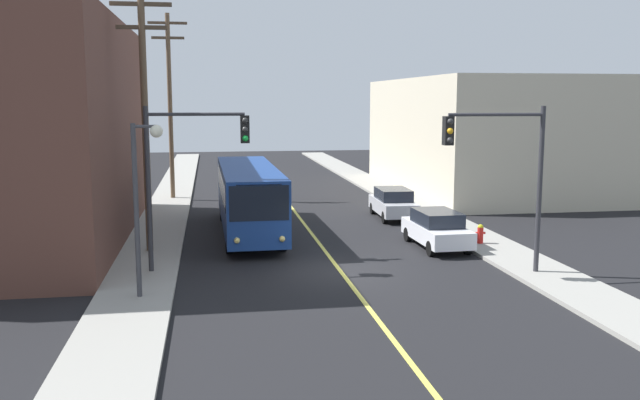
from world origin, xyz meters
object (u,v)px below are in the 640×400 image
at_px(parked_car_silver, 393,203).
at_px(traffic_signal_right_corner, 501,159).
at_px(city_bus, 249,196).
at_px(utility_pole_mid, 170,99).
at_px(fire_hydrant, 480,233).
at_px(traffic_signal_left_corner, 191,157).
at_px(parked_car_white, 437,229).
at_px(street_lamp_left, 143,185).
at_px(utility_pole_near, 145,110).

height_order(parked_car_silver, traffic_signal_right_corner, traffic_signal_right_corner).
bearing_deg(city_bus, utility_pole_mid, 109.76).
bearing_deg(parked_car_silver, city_bus, -160.62).
bearing_deg(fire_hydrant, traffic_signal_left_corner, -167.83).
bearing_deg(utility_pole_mid, parked_car_white, -53.54).
height_order(parked_car_silver, street_lamp_left, street_lamp_left).
bearing_deg(street_lamp_left, city_bus, 69.93).
height_order(parked_car_silver, utility_pole_mid, utility_pole_mid).
distance_m(parked_car_white, utility_pole_near, 13.23).
xyz_separation_m(city_bus, parked_car_white, (7.84, -4.62, -0.98)).
bearing_deg(utility_pole_mid, fire_hydrant, -49.49).
bearing_deg(street_lamp_left, fire_hydrant, 23.31).
distance_m(utility_pole_mid, traffic_signal_right_corner, 24.85).
height_order(city_bus, parked_car_silver, city_bus).
relative_size(traffic_signal_left_corner, street_lamp_left, 1.09).
relative_size(utility_pole_mid, fire_hydrant, 13.70).
distance_m(utility_pole_mid, street_lamp_left, 22.43).
xyz_separation_m(city_bus, traffic_signal_left_corner, (-2.46, -7.36, 2.49)).
relative_size(city_bus, traffic_signal_right_corner, 2.03).
bearing_deg(traffic_signal_right_corner, street_lamp_left, -175.66).
relative_size(traffic_signal_left_corner, traffic_signal_right_corner, 1.00).
relative_size(utility_pole_near, fire_hydrant, 12.57).
distance_m(city_bus, utility_pole_near, 7.10).
bearing_deg(traffic_signal_right_corner, utility_pole_near, 155.24).
height_order(parked_car_silver, traffic_signal_left_corner, traffic_signal_left_corner).
distance_m(utility_pole_mid, fire_hydrant, 22.32).
distance_m(city_bus, traffic_signal_right_corner, 13.03).
bearing_deg(traffic_signal_left_corner, utility_pole_mid, 95.20).
distance_m(traffic_signal_right_corner, street_lamp_left, 12.29).
height_order(utility_pole_near, utility_pole_mid, utility_pole_mid).
bearing_deg(parked_car_silver, utility_pole_near, -151.70).
distance_m(parked_car_white, street_lamp_left, 13.47).
xyz_separation_m(utility_pole_mid, traffic_signal_right_corner, (12.55, -21.34, -2.13)).
bearing_deg(fire_hydrant, utility_pole_near, 176.38).
xyz_separation_m(traffic_signal_left_corner, traffic_signal_right_corner, (10.82, -2.32, 0.00)).
relative_size(street_lamp_left, fire_hydrant, 6.55).
distance_m(parked_car_white, utility_pole_mid, 21.00).
bearing_deg(traffic_signal_left_corner, street_lamp_left, -113.54).
distance_m(parked_car_silver, traffic_signal_right_corner, 12.95).
height_order(city_bus, traffic_signal_left_corner, traffic_signal_left_corner).
xyz_separation_m(city_bus, street_lamp_left, (-3.88, -10.61, 1.92)).
bearing_deg(parked_car_silver, fire_hydrant, -76.01).
height_order(parked_car_silver, utility_pole_near, utility_pole_near).
bearing_deg(city_bus, traffic_signal_left_corner, -108.49).
bearing_deg(fire_hydrant, parked_car_white, 177.28).
height_order(parked_car_white, utility_pole_near, utility_pole_near).
relative_size(parked_car_white, fire_hydrant, 5.30).
bearing_deg(parked_car_silver, street_lamp_left, -131.39).
bearing_deg(parked_car_white, utility_pole_mid, 126.46).
bearing_deg(street_lamp_left, utility_pole_near, 93.90).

